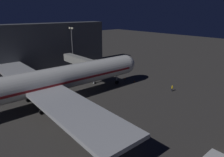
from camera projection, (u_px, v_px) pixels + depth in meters
ground_plane at (70, 98)px, 52.99m from camera, size 320.00×320.00×0.00m
airliner_at_gate at (33, 85)px, 45.68m from camera, size 58.18×64.39×17.92m
jet_bridge at (84, 62)px, 65.68m from camera, size 19.23×3.40×7.28m
terminal_wall at (2, 52)px, 68.02m from camera, size 6.00×80.00×17.28m
apron_floodlight_mast at (72, 45)px, 78.30m from camera, size 2.90×0.50×15.78m
ground_crew_near_nose_gear at (172, 88)px, 56.86m from camera, size 0.40×0.40×1.80m
traffic_cone_nose_port at (134, 81)px, 64.62m from camera, size 0.36×0.36×0.55m
traffic_cone_nose_starboard at (125, 78)px, 67.82m from camera, size 0.36×0.36×0.55m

